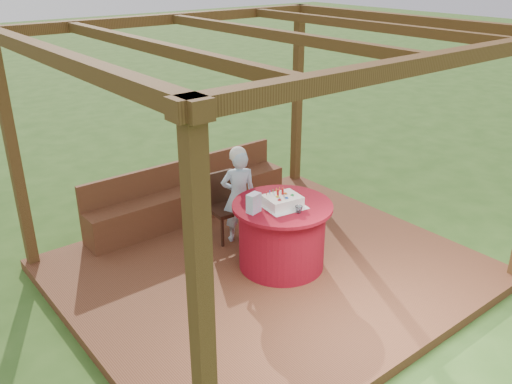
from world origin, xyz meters
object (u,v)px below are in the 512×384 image
birthday_cake (282,201)px  gift_bag (254,203)px  chair (223,203)px  elderly_woman (239,194)px  drinking_glass (299,209)px  bench (190,200)px  table (282,235)px

birthday_cake → gift_bag: bearing=168.8°
chair → elderly_woman: size_ratio=0.68×
gift_bag → drinking_glass: (0.37, -0.32, -0.07)m
chair → gift_bag: bearing=-106.0°
bench → birthday_cake: 1.89m
elderly_woman → drinking_glass: 1.11m
birthday_cake → gift_bag: gift_bag is taller
elderly_woman → birthday_cake: (-0.02, -0.85, 0.21)m
bench → gift_bag: 1.86m
chair → table: bearing=-84.7°
birthday_cake → bench: bearing=93.7°
bench → drinking_glass: size_ratio=35.18×
bench → elderly_woman: size_ratio=2.38×
bench → gift_bag: size_ratio=13.75×
birthday_cake → drinking_glass: birthday_cake is taller
table → drinking_glass: (-0.01, -0.28, 0.43)m
table → drinking_glass: bearing=-91.3°
elderly_woman → drinking_glass: size_ratio=14.80×
chair → birthday_cake: 1.13m
bench → chair: chair is taller
gift_bag → drinking_glass: 0.50m
birthday_cake → drinking_glass: bearing=-85.8°
table → gift_bag: gift_bag is taller
table → bench: bearing=94.6°
gift_bag → bench: bearing=69.7°
table → elderly_woman: elderly_woman is taller
table → chair: chair is taller
elderly_woman → gift_bag: size_ratio=5.78×
table → drinking_glass: size_ratio=13.44×
chair → elderly_woman: elderly_woman is taller
chair → gift_bag: 1.11m
gift_bag → birthday_cake: bearing=-23.6°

